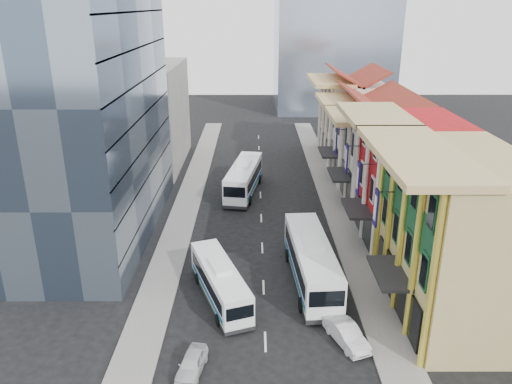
{
  "coord_description": "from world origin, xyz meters",
  "views": [
    {
      "loc": [
        -0.74,
        -27.25,
        21.64
      ],
      "look_at": [
        -0.58,
        18.15,
        4.47
      ],
      "focal_mm": 35.0,
      "sensor_mm": 36.0,
      "label": 1
    }
  ],
  "objects_px": {
    "office_tower": "(77,81)",
    "bus_left_near": "(220,282)",
    "bus_right": "(311,261)",
    "sedan_left": "(192,364)",
    "sedan_right": "(347,334)",
    "bus_left_far": "(244,178)",
    "shophouse_tan": "(460,237)"
  },
  "relations": [
    {
      "from": "bus_right",
      "to": "sedan_right",
      "type": "height_order",
      "value": "bus_right"
    },
    {
      "from": "sedan_left",
      "to": "sedan_right",
      "type": "xyz_separation_m",
      "value": [
        10.16,
        2.83,
        0.08
      ]
    },
    {
      "from": "office_tower",
      "to": "sedan_right",
      "type": "height_order",
      "value": "office_tower"
    },
    {
      "from": "office_tower",
      "to": "bus_left_near",
      "type": "relative_size",
      "value": 3.05
    },
    {
      "from": "bus_left_near",
      "to": "bus_right",
      "type": "xyz_separation_m",
      "value": [
        7.3,
        2.51,
        0.43
      ]
    },
    {
      "from": "bus_left_far",
      "to": "sedan_right",
      "type": "relative_size",
      "value": 2.9
    },
    {
      "from": "sedan_left",
      "to": "sedan_right",
      "type": "distance_m",
      "value": 10.55
    },
    {
      "from": "shophouse_tan",
      "to": "sedan_left",
      "type": "bearing_deg",
      "value": -159.6
    },
    {
      "from": "office_tower",
      "to": "bus_right",
      "type": "bearing_deg",
      "value": -26.05
    },
    {
      "from": "bus_left_far",
      "to": "bus_right",
      "type": "relative_size",
      "value": 0.97
    },
    {
      "from": "office_tower",
      "to": "shophouse_tan",
      "type": "bearing_deg",
      "value": -24.3
    },
    {
      "from": "sedan_left",
      "to": "sedan_right",
      "type": "bearing_deg",
      "value": 25.47
    },
    {
      "from": "shophouse_tan",
      "to": "sedan_right",
      "type": "xyz_separation_m",
      "value": [
        -8.5,
        -4.11,
        -5.31
      ]
    },
    {
      "from": "shophouse_tan",
      "to": "bus_left_near",
      "type": "height_order",
      "value": "shophouse_tan"
    },
    {
      "from": "sedan_left",
      "to": "shophouse_tan",
      "type": "bearing_deg",
      "value": 30.32
    },
    {
      "from": "sedan_left",
      "to": "office_tower",
      "type": "bearing_deg",
      "value": 130.43
    },
    {
      "from": "bus_right",
      "to": "sedan_left",
      "type": "distance_m",
      "value": 13.8
    },
    {
      "from": "bus_left_far",
      "to": "bus_right",
      "type": "height_order",
      "value": "bus_right"
    },
    {
      "from": "office_tower",
      "to": "bus_left_far",
      "type": "bearing_deg",
      "value": 35.78
    },
    {
      "from": "office_tower",
      "to": "sedan_right",
      "type": "xyz_separation_m",
      "value": [
        22.5,
        -18.11,
        -14.31
      ]
    },
    {
      "from": "shophouse_tan",
      "to": "bus_right",
      "type": "bearing_deg",
      "value": 159.47
    },
    {
      "from": "shophouse_tan",
      "to": "sedan_right",
      "type": "bearing_deg",
      "value": -154.18
    },
    {
      "from": "sedan_right",
      "to": "office_tower",
      "type": "bearing_deg",
      "value": 119.56
    },
    {
      "from": "office_tower",
      "to": "bus_right",
      "type": "distance_m",
      "value": 26.66
    },
    {
      "from": "bus_left_near",
      "to": "bus_right",
      "type": "bearing_deg",
      "value": -0.91
    },
    {
      "from": "office_tower",
      "to": "bus_left_near",
      "type": "distance_m",
      "value": 22.97
    },
    {
      "from": "bus_right",
      "to": "office_tower",
      "type": "bearing_deg",
      "value": 150.16
    },
    {
      "from": "shophouse_tan",
      "to": "office_tower",
      "type": "xyz_separation_m",
      "value": [
        -31.0,
        14.0,
        9.0
      ]
    },
    {
      "from": "office_tower",
      "to": "bus_left_near",
      "type": "height_order",
      "value": "office_tower"
    },
    {
      "from": "sedan_left",
      "to": "bus_right",
      "type": "bearing_deg",
      "value": 61.28
    },
    {
      "from": "sedan_left",
      "to": "bus_left_far",
      "type": "bearing_deg",
      "value": 95.13
    },
    {
      "from": "bus_left_far",
      "to": "bus_right",
      "type": "bearing_deg",
      "value": -65.21
    }
  ]
}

